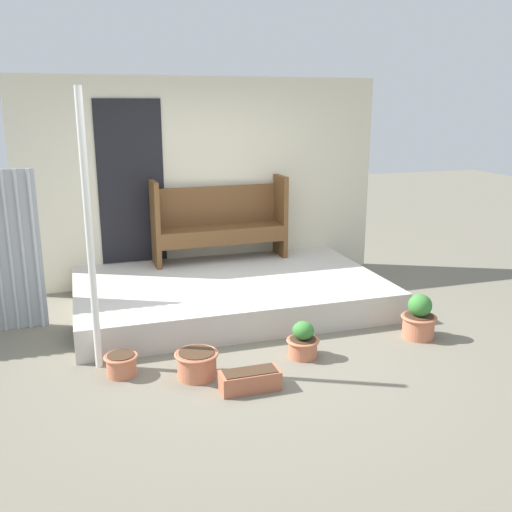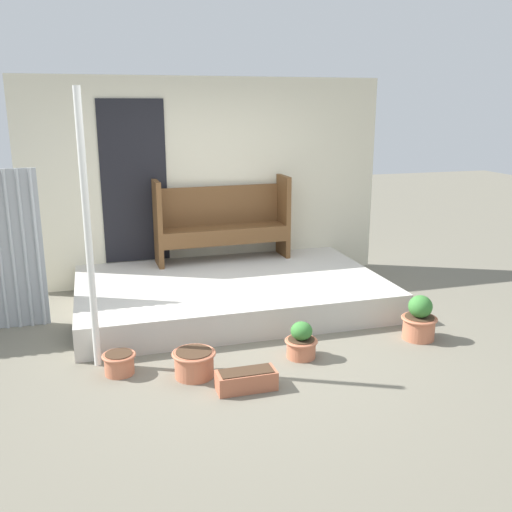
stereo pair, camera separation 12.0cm
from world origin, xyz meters
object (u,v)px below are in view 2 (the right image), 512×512
Objects in this scene: flower_pot_middle at (194,363)px; support_post at (88,234)px; flower_pot_far_right at (419,320)px; planter_box_rect at (246,380)px; flower_pot_right at (301,342)px; flower_pot_left at (119,362)px; bench at (222,219)px.

support_post is at bearing 149.73° from flower_pot_middle.
support_post reaches higher than flower_pot_middle.
flower_pot_far_right is at bearing -5.35° from support_post.
support_post reaches higher than planter_box_rect.
flower_pot_middle is at bearing 136.45° from planter_box_rect.
flower_pot_right is 1.28m from flower_pot_far_right.
flower_pot_middle reaches higher than planter_box_rect.
support_post is 4.89× the size of planter_box_rect.
flower_pot_far_right reaches higher than flower_pot_middle.
flower_pot_middle is 0.51m from planter_box_rect.
planter_box_rect is at bearing -164.76° from flower_pot_far_right.
planter_box_rect is (0.98, -0.58, -0.02)m from flower_pot_left.
flower_pot_far_right is at bearing 3.38° from flower_pot_right.
flower_pot_left is 2.91m from flower_pot_far_right.
flower_pot_middle is at bearing -20.40° from flower_pot_left.
flower_pot_far_right is (2.29, 0.17, 0.07)m from flower_pot_middle.
planter_box_rect is at bearing -145.30° from flower_pot_right.
flower_pot_far_right reaches higher than flower_pot_left.
flower_pot_left is at bearing 159.60° from flower_pot_middle.
flower_pot_middle is at bearing -174.44° from flower_pot_right.
flower_pot_middle is at bearing -175.65° from flower_pot_far_right.
bench is 2.83m from flower_pot_far_right.
planter_box_rect is (-1.92, -0.52, -0.11)m from flower_pot_far_right.
flower_pot_right reaches higher than flower_pot_middle.
flower_pot_right is at bearing 34.70° from planter_box_rect.
support_post is 1.14m from flower_pot_left.
flower_pot_right is at bearing -176.62° from flower_pot_far_right.
support_post is at bearing 168.63° from flower_pot_right.
flower_pot_middle is 2.30m from flower_pot_far_right.
flower_pot_left is 0.65× the size of flower_pot_far_right.
flower_pot_right is (0.18, -2.41, -0.70)m from bench.
support_post is 2.13m from flower_pot_right.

